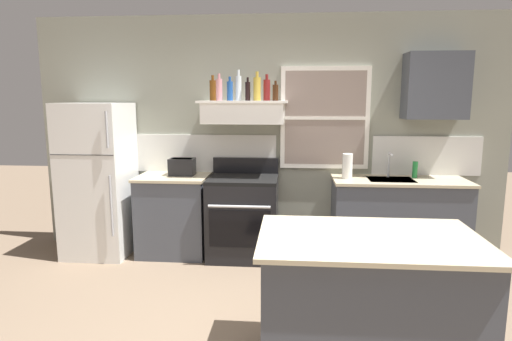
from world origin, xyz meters
The scene contains 20 objects.
back_wall centered at (0.03, 2.23, 1.35)m, with size 5.40×0.11×2.70m.
refrigerator centered at (-1.90, 1.84, 0.86)m, with size 0.70×0.72×1.72m.
counter_left_of_stove centered at (-1.05, 1.90, 0.46)m, with size 0.79×0.63×0.91m.
toaster centered at (-0.95, 1.95, 1.01)m, with size 0.30×0.20×0.19m.
stove_range centered at (-0.25, 1.86, 0.46)m, with size 0.76×0.69×1.09m.
range_hood_shelf centered at (-0.25, 1.96, 1.62)m, with size 0.96×0.52×0.24m.
bottle_amber_wine centered at (-0.60, 2.02, 1.86)m, with size 0.07×0.07×0.28m.
bottle_rose_pink centered at (-0.51, 1.93, 1.87)m, with size 0.07×0.07×0.29m.
bottle_blue_liqueur centered at (-0.40, 1.93, 1.85)m, with size 0.07×0.07×0.26m.
bottle_clear_tall centered at (-0.31, 1.98, 1.89)m, with size 0.06×0.06×0.33m.
bottle_balsamic_dark centered at (-0.20, 1.95, 1.85)m, with size 0.06×0.06×0.25m.
bottle_champagne_gold_foil centered at (-0.10, 1.95, 1.88)m, with size 0.08×0.08×0.31m.
bottle_red_label_wine centered at (0.00, 2.00, 1.86)m, with size 0.07×0.07×0.28m.
bottle_brown_stout centered at (0.10, 1.93, 1.83)m, with size 0.06×0.06×0.21m.
counter_right_with_sink centered at (1.45, 1.90, 0.46)m, with size 1.43×0.63×0.91m.
sink_faucet centered at (1.35, 2.00, 1.08)m, with size 0.03×0.17×0.28m.
paper_towel_roll centered at (0.89, 1.90, 1.04)m, with size 0.11×0.11×0.27m, color white.
dish_soap_bottle centered at (1.63, 2.00, 1.00)m, with size 0.06×0.06×0.18m, color #268C3F.
kitchen_island centered at (0.78, -0.12, 0.46)m, with size 1.40×0.90×0.91m.
upper_cabinet_right centered at (1.80, 2.04, 1.90)m, with size 0.64×0.32×0.70m.
Camera 1 is at (0.29, -2.76, 1.77)m, focal length 30.09 mm.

